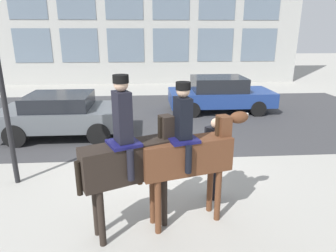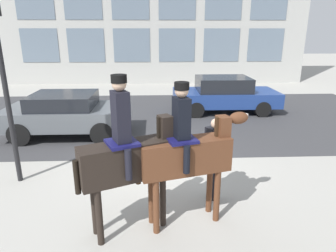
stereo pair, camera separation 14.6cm
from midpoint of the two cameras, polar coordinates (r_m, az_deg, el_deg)
ground_plane at (r=7.67m, az=-1.65°, el=-7.86°), size 80.00×80.00×0.00m
road_surface at (r=12.13m, az=-2.04°, el=1.82°), size 19.63×8.50×0.01m
mounted_horse_lead at (r=4.89m, az=-6.51°, el=-5.67°), size 1.87×1.07×2.69m
mounted_horse_companion at (r=5.09m, az=4.55°, el=-4.99°), size 1.99×0.84×2.54m
pedestrian_bystander at (r=5.97m, az=9.51°, el=-5.13°), size 0.73×0.76×1.72m
street_car_near_lane at (r=10.28m, az=-18.27°, el=2.33°), size 3.96×2.05×1.39m
street_car_far_lane at (r=13.01m, az=11.00°, el=6.00°), size 4.33×2.08×1.48m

